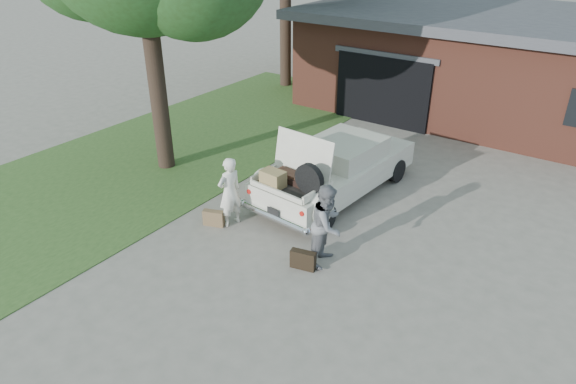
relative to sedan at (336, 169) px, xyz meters
The scene contains 8 objects.
ground 2.97m from the sedan, 85.90° to the right, with size 90.00×90.00×0.00m, color gray.
grass_strip 5.34m from the sedan, behind, with size 6.00×16.00×0.02m, color #2D4C1E.
house 8.73m from the sedan, 82.12° to the left, with size 12.80×7.80×3.30m.
sedan is the anchor object (origin of this frame).
woman_left 2.77m from the sedan, 114.66° to the right, with size 0.58×0.38×1.58m, color silver.
woman_right 2.83m from the sedan, 62.89° to the right, with size 0.81×0.63×1.66m, color slate.
suitcase_left 3.17m from the sedan, 116.97° to the right, with size 0.46×0.15×0.36m, color brown.
suitcase_right 3.20m from the sedan, 70.63° to the right, with size 0.49×0.16×0.38m, color black.
Camera 1 is at (5.23, -6.85, 5.92)m, focal length 32.00 mm.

